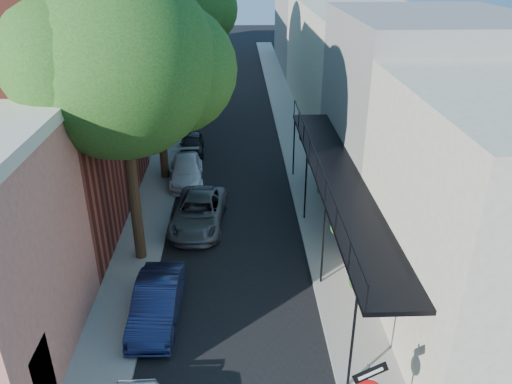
{
  "coord_description": "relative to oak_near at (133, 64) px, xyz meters",
  "views": [
    {
      "loc": [
        0.24,
        -7.42,
        11.48
      ],
      "look_at": [
        0.93,
        10.34,
        2.8
      ],
      "focal_mm": 35.0,
      "sensor_mm": 36.0,
      "label": 1
    }
  ],
  "objects": [
    {
      "name": "parked_car_c",
      "position": [
        1.77,
        2.41,
        -7.2
      ],
      "size": [
        2.62,
        5.03,
        1.35
      ],
      "primitive_type": "imported",
      "rotation": [
        0.0,
        0.0,
        -0.08
      ],
      "color": "#575A5F",
      "rests_on": "ground"
    },
    {
      "name": "oak_far",
      "position": [
        0.01,
        17.01,
        0.38
      ],
      "size": [
        7.7,
        7.0,
        11.9
      ],
      "color": "#302213",
      "rests_on": "ground"
    },
    {
      "name": "sidewalk_left",
      "position": [
        -0.63,
        19.74,
        -7.82
      ],
      "size": [
        2.0,
        64.0,
        0.12
      ],
      "primitive_type": "cube",
      "color": "gray",
      "rests_on": "ground"
    },
    {
      "name": "parked_car_d",
      "position": [
        0.79,
        7.31,
        -7.25
      ],
      "size": [
        2.07,
        4.44,
        1.25
      ],
      "primitive_type": "imported",
      "rotation": [
        0.0,
        0.0,
        0.07
      ],
      "color": "white",
      "rests_on": "ground"
    },
    {
      "name": "parked_car_e",
      "position": [
        0.77,
        11.54,
        -7.27
      ],
      "size": [
        1.58,
        3.6,
        1.21
      ],
      "primitive_type": "imported",
      "rotation": [
        0.0,
        0.0,
        0.04
      ],
      "color": "black",
      "rests_on": "ground"
    },
    {
      "name": "buildings_left",
      "position": [
        -5.93,
        18.5,
        -2.94
      ],
      "size": [
        10.1,
        59.1,
        12.0
      ],
      "color": "tan",
      "rests_on": "ground"
    },
    {
      "name": "buildings_right",
      "position": [
        12.36,
        19.23,
        -3.45
      ],
      "size": [
        9.8,
        55.0,
        10.0
      ],
      "color": "beige",
      "rests_on": "ground"
    },
    {
      "name": "oak_mid",
      "position": [
        -0.05,
        7.97,
        -0.82
      ],
      "size": [
        6.6,
        6.0,
        10.2
      ],
      "color": "#302213",
      "rests_on": "ground"
    },
    {
      "name": "parked_car_b",
      "position": [
        0.77,
        -4.01,
        -7.19
      ],
      "size": [
        1.55,
        4.19,
        1.37
      ],
      "primitive_type": "imported",
      "rotation": [
        0.0,
        0.0,
        -0.02
      ],
      "color": "#151D43",
      "rests_on": "ground"
    },
    {
      "name": "sidewalk_right",
      "position": [
        7.37,
        19.74,
        -7.82
      ],
      "size": [
        2.0,
        64.0,
        0.12
      ],
      "primitive_type": "cube",
      "color": "gray",
      "rests_on": "ground"
    },
    {
      "name": "oak_near",
      "position": [
        0.0,
        0.0,
        0.0
      ],
      "size": [
        7.48,
        6.8,
        11.42
      ],
      "color": "#302213",
      "rests_on": "ground"
    },
    {
      "name": "road_surface",
      "position": [
        3.37,
        19.74,
        -7.87
      ],
      "size": [
        6.0,
        64.0,
        0.01
      ],
      "primitive_type": "cube",
      "color": "black",
      "rests_on": "ground"
    }
  ]
}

